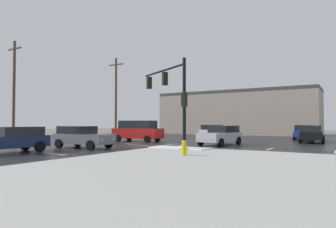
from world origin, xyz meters
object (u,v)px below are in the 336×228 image
object	(u,v)px
sedan_navy	(11,139)
utility_pole_far	(116,96)
sedan_silver	(221,135)
suv_red	(138,130)
fire_hydrant	(184,148)
sedan_white	(214,131)
sedan_grey	(82,136)
utility_pole_mid	(14,88)
sedan_blue	(304,132)
traffic_signal_mast	(172,90)
sedan_black	(312,134)

from	to	relation	value
sedan_navy	utility_pole_far	distance (m)	19.47
sedan_silver	suv_red	distance (m)	8.58
fire_hydrant	sedan_white	size ratio (longest dim) A/B	0.17
sedan_grey	utility_pole_far	xyz separation A→B (m)	(-8.21, 12.94, 4.31)
sedan_grey	utility_pole_mid	world-z (taller)	utility_pole_mid
sedan_silver	sedan_blue	world-z (taller)	same
traffic_signal_mast	sedan_black	xyz separation A→B (m)	(7.58, 12.36, -3.28)
suv_red	utility_pole_far	distance (m)	9.61
suv_red	sedan_white	world-z (taller)	suv_red
traffic_signal_mast	sedan_grey	xyz separation A→B (m)	(-6.02, -2.57, -3.28)
fire_hydrant	traffic_signal_mast	bearing A→B (deg)	128.33
traffic_signal_mast	sedan_silver	distance (m)	6.48
fire_hydrant	sedan_white	bearing A→B (deg)	108.12
sedan_black	sedan_white	xyz separation A→B (m)	(-10.70, 2.66, 0.00)
suv_red	utility_pole_mid	distance (m)	13.83
sedan_blue	sedan_silver	bearing A→B (deg)	153.83
fire_hydrant	sedan_silver	bearing A→B (deg)	99.50
suv_red	utility_pole_mid	bearing A→B (deg)	18.08
sedan_blue	sedan_grey	xyz separation A→B (m)	(-12.34, -19.90, 0.00)
traffic_signal_mast	sedan_blue	bearing A→B (deg)	-80.96
sedan_grey	traffic_signal_mast	bearing A→B (deg)	21.16
fire_hydrant	sedan_black	size ratio (longest dim) A/B	0.17
traffic_signal_mast	utility_pole_far	distance (m)	17.64
sedan_grey	fire_hydrant	bearing A→B (deg)	-10.15
sedan_navy	sedan_white	xyz separation A→B (m)	(3.96, 22.25, 0.00)
utility_pole_far	sedan_silver	bearing A→B (deg)	-17.59
sedan_navy	sedan_blue	bearing A→B (deg)	156.82
sedan_navy	sedan_white	bearing A→B (deg)	175.35
sedan_white	sedan_grey	bearing A→B (deg)	174.00
sedan_blue	suv_red	bearing A→B (deg)	127.35
sedan_black	sedan_navy	world-z (taller)	same
sedan_blue	utility_pole_mid	world-z (taller)	utility_pole_mid
traffic_signal_mast	sedan_navy	distance (m)	10.63
sedan_silver	utility_pole_mid	xyz separation A→B (m)	(-20.62, -5.22, 4.54)
sedan_blue	utility_pole_far	distance (m)	22.11
traffic_signal_mast	sedan_grey	distance (m)	7.32
traffic_signal_mast	fire_hydrant	xyz separation A→B (m)	(3.07, -3.88, -3.59)
suv_red	fire_hydrant	bearing A→B (deg)	131.79
sedan_silver	suv_red	xyz separation A→B (m)	(-8.58, 0.06, 0.24)
sedan_silver	utility_pole_mid	bearing A→B (deg)	-68.96
fire_hydrant	sedan_silver	xyz separation A→B (m)	(-1.55, 9.26, 0.32)
sedan_navy	utility_pole_mid	size ratio (longest dim) A/B	0.45
sedan_grey	utility_pole_mid	size ratio (longest dim) A/B	0.44
suv_red	sedan_navy	bearing A→B (deg)	84.34
sedan_silver	sedan_blue	xyz separation A→B (m)	(4.80, 11.95, 0.00)
fire_hydrant	utility_pole_far	bearing A→B (deg)	140.51
sedan_grey	sedan_silver	bearing A→B (deg)	44.58
sedan_navy	sedan_blue	distance (m)	27.96
fire_hydrant	utility_pole_mid	size ratio (longest dim) A/B	0.08
sedan_silver	utility_pole_far	world-z (taller)	utility_pole_far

